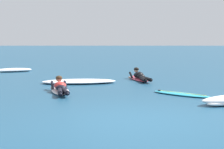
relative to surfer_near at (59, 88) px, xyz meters
name	(u,v)px	position (x,y,z in m)	size (l,w,h in m)	color
ground_plane	(124,74)	(2.33, 5.95, -0.14)	(120.00, 120.00, 0.00)	navy
surfer_near	(59,88)	(0.00, 0.00, 0.00)	(0.98, 2.45, 0.55)	silver
surfer_far	(138,77)	(2.83, 3.46, 0.00)	(0.94, 2.57, 0.54)	#E54C66
drifting_surfboard	(179,94)	(3.81, -0.60, -0.11)	(1.83, 1.70, 0.16)	#2DB2D1
whitewater_front	(12,70)	(-3.44, 7.25, -0.05)	(2.09, 1.55, 0.19)	white
whitewater_mid_left	(78,81)	(0.40, 2.39, -0.07)	(2.99, 1.52, 0.15)	white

